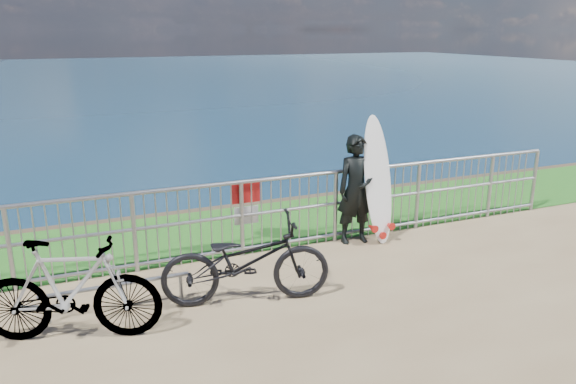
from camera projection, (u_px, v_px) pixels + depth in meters
name	position (u px, v px, depth m)	size (l,w,h in m)	color
grass_strip	(251.00, 226.00, 9.32)	(120.00, 120.00, 0.00)	#1C5E19
railing	(275.00, 213.00, 8.19)	(10.06, 0.10, 1.13)	#909398
surfer	(356.00, 190.00, 8.45)	(0.61, 0.40, 1.67)	black
surfboard	(378.00, 185.00, 8.47)	(0.58, 0.54, 1.95)	white
bicycle_near	(246.00, 261.00, 6.62)	(0.70, 2.00, 1.05)	black
bicycle_far	(70.00, 290.00, 5.80)	(0.53, 1.86, 1.12)	black
bike_rack	(116.00, 288.00, 6.46)	(1.69, 0.05, 0.35)	#909398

